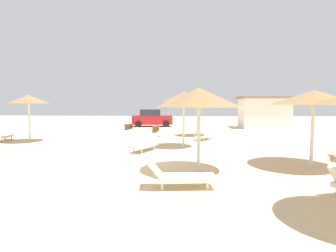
{
  "coord_description": "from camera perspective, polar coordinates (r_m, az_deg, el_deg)",
  "views": [
    {
      "loc": [
        0.7,
        -9.99,
        2.27
      ],
      "look_at": [
        0.0,
        3.0,
        1.2
      ],
      "focal_mm": 28.72,
      "sensor_mm": 36.0,
      "label": 1
    }
  ],
  "objects": [
    {
      "name": "parked_car",
      "position": [
        27.12,
        -3.49,
        1.64
      ],
      "size": [
        4.18,
        2.37,
        1.72
      ],
      "color": "#B21E23",
      "rests_on": "ground"
    },
    {
      "name": "parasol_5",
      "position": [
        10.89,
        28.55,
        5.33
      ],
      "size": [
        3.04,
        3.04,
        2.77
      ],
      "color": "silver",
      "rests_on": "ground"
    },
    {
      "name": "lounger_4",
      "position": [
        19.34,
        -31.35,
        -1.78
      ],
      "size": [
        1.07,
        1.98,
        0.73
      ],
      "color": "silver",
      "rests_on": "ground"
    },
    {
      "name": "lounger_3",
      "position": [
        7.4,
        2.33,
        -10.57
      ],
      "size": [
        1.91,
        0.83,
        0.79
      ],
      "color": "silver",
      "rests_on": "ground"
    },
    {
      "name": "parasol_2",
      "position": [
        19.18,
        6.43,
        4.97
      ],
      "size": [
        2.21,
        2.21,
        2.73
      ],
      "color": "silver",
      "rests_on": "ground"
    },
    {
      "name": "lounger_2",
      "position": [
        17.07,
        7.58,
        -1.88
      ],
      "size": [
        1.47,
        1.93,
        0.78
      ],
      "color": "silver",
      "rests_on": "ground"
    },
    {
      "name": "lounger_1",
      "position": [
        13.09,
        -4.78,
        -3.92
      ],
      "size": [
        1.33,
        2.01,
        0.65
      ],
      "color": "silver",
      "rests_on": "ground"
    },
    {
      "name": "beach_cabana",
      "position": [
        26.88,
        19.66,
        2.8
      ],
      "size": [
        4.66,
        3.28,
        2.96
      ],
      "color": "white",
      "rests_on": "ground"
    },
    {
      "name": "bench_0",
      "position": [
        24.32,
        -8.33,
        0.12
      ],
      "size": [
        0.6,
        1.54,
        0.49
      ],
      "color": "brown",
      "rests_on": "ground"
    },
    {
      "name": "ground_plane",
      "position": [
        10.27,
        -0.91,
        -8.08
      ],
      "size": [
        80.0,
        80.0,
        0.0
      ],
      "primitive_type": "plane",
      "color": "beige"
    },
    {
      "name": "parasol_3",
      "position": [
        8.96,
        6.56,
        6.0
      ],
      "size": [
        2.78,
        2.78,
        2.81
      ],
      "color": "silver",
      "rests_on": "ground"
    },
    {
      "name": "bench_1",
      "position": [
        21.9,
        -2.61,
        -0.34
      ],
      "size": [
        0.48,
        1.52,
        0.49
      ],
      "color": "brown",
      "rests_on": "ground"
    },
    {
      "name": "parasol_4",
      "position": [
        18.02,
        -27.5,
        5.04
      ],
      "size": [
        2.38,
        2.38,
        2.81
      ],
      "color": "silver",
      "rests_on": "ground"
    },
    {
      "name": "parasol_1",
      "position": [
        14.09,
        3.36,
        6.16
      ],
      "size": [
        2.31,
        2.31,
        2.91
      ],
      "color": "silver",
      "rests_on": "ground"
    }
  ]
}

